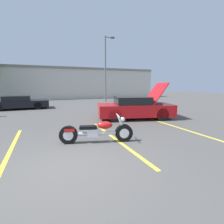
{
  "coord_description": "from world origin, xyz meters",
  "views": [
    {
      "loc": [
        -0.46,
        -3.99,
        1.95
      ],
      "look_at": [
        2.27,
        2.9,
        0.8
      ],
      "focal_mm": 28.0,
      "sensor_mm": 36.0,
      "label": 1
    }
  ],
  "objects": [
    {
      "name": "show_car_hood_open",
      "position": [
        4.51,
        4.89,
        0.64
      ],
      "size": [
        4.58,
        2.87,
        2.08
      ],
      "rotation": [
        0.0,
        0.0,
        -0.24
      ],
      "color": "red",
      "rests_on": "ground"
    },
    {
      "name": "light_pole",
      "position": [
        6.66,
        15.93,
        4.16
      ],
      "size": [
        1.21,
        0.28,
        7.56
      ],
      "color": "slate",
      "rests_on": "ground"
    },
    {
      "name": "parking_stripe_middle",
      "position": [
        1.91,
        1.69,
        0.0
      ],
      "size": [
        0.12,
        5.24,
        0.01
      ],
      "primitive_type": "cube",
      "color": "yellow",
      "rests_on": "ground"
    },
    {
      "name": "far_building",
      "position": [
        0.0,
        22.47,
        2.34
      ],
      "size": [
        32.0,
        4.2,
        4.4
      ],
      "color": "beige",
      "rests_on": "ground"
    },
    {
      "name": "ground_plane",
      "position": [
        0.0,
        0.0,
        0.0
      ],
      "size": [
        80.0,
        80.0,
        0.0
      ],
      "primitive_type": "plane",
      "color": "#514F4C"
    },
    {
      "name": "parked_car_right_row",
      "position": [
        -2.3,
        12.03,
        0.53
      ],
      "size": [
        4.46,
        2.08,
        1.1
      ],
      "rotation": [
        0.0,
        0.0,
        0.03
      ],
      "color": "black",
      "rests_on": "ground"
    },
    {
      "name": "parking_stripe_back",
      "position": [
        5.28,
        1.69,
        0.0
      ],
      "size": [
        0.12,
        5.24,
        0.01
      ],
      "primitive_type": "cube",
      "color": "yellow",
      "rests_on": "ground"
    },
    {
      "name": "parking_stripe_foreground",
      "position": [
        -1.46,
        1.69,
        0.0
      ],
      "size": [
        0.12,
        5.24,
        0.01
      ],
      "primitive_type": "cube",
      "color": "yellow",
      "rests_on": "ground"
    },
    {
      "name": "motorcycle",
      "position": [
        1.17,
        1.56,
        0.38
      ],
      "size": [
        2.45,
        0.93,
        0.94
      ],
      "rotation": [
        0.0,
        0.0,
        -0.25
      ],
      "color": "black",
      "rests_on": "ground"
    }
  ]
}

